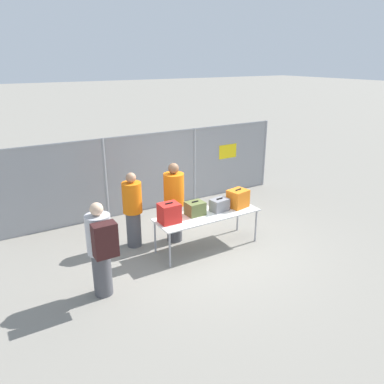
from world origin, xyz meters
name	(u,v)px	position (x,y,z in m)	size (l,w,h in m)	color
ground_plane	(206,247)	(0.00, 0.00, 0.00)	(120.00, 120.00, 0.00)	gray
fence_section	(153,170)	(0.02, 2.56, 1.06)	(7.62, 0.07, 2.01)	gray
inspection_table	(207,216)	(0.01, -0.01, 0.70)	(2.21, 0.76, 0.75)	silver
suitcase_red	(169,213)	(-0.84, 0.04, 0.95)	(0.39, 0.32, 0.41)	red
suitcase_olive	(195,208)	(-0.22, 0.10, 0.89)	(0.37, 0.31, 0.30)	#566033
suitcase_grey	(219,205)	(0.32, 0.01, 0.88)	(0.40, 0.30, 0.28)	slate
suitcase_orange	(238,198)	(0.79, -0.01, 0.94)	(0.46, 0.41, 0.40)	orange
traveler_hooded	(101,247)	(-2.40, -0.56, 0.91)	(0.41, 0.63, 1.65)	#4C4C51
security_worker_near	(174,202)	(-0.42, 0.62, 0.90)	(0.43, 0.43, 1.75)	#4C4C51
security_worker_far	(133,209)	(-1.28, 0.84, 0.84)	(0.40, 0.40, 1.62)	#4C4C51
utility_trailer	(162,176)	(0.90, 3.83, 0.40)	(3.93, 1.96, 0.69)	#B2B2B7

